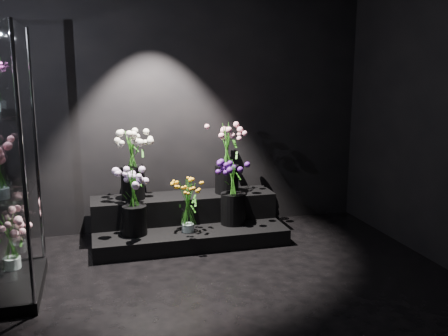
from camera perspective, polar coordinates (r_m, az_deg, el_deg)
name	(u,v)px	position (r m, az deg, el deg)	size (l,w,h in m)	color
floor	(236,307)	(3.86, 1.41, -15.63)	(4.00, 4.00, 0.00)	black
wall_back	(184,100)	(5.39, -4.61, 7.74)	(4.00, 4.00, 0.00)	black
wall_front	(422,189)	(1.66, 21.70, -2.22)	(4.00, 4.00, 0.00)	black
display_riser	(186,221)	(5.24, -4.34, -6.04)	(1.91, 0.85, 0.43)	black
bouquet_orange_bells	(188,206)	(4.88, -4.18, -4.32)	(0.33, 0.33, 0.51)	white
bouquet_lilac	(134,197)	(4.84, -10.26, -3.27)	(0.46, 0.46, 0.64)	black
bouquet_purple	(233,190)	(5.09, 1.05, -2.58)	(0.34, 0.34, 0.66)	black
bouquet_cream_roses	(132,158)	(5.11, -10.47, 1.09)	(0.45, 0.45, 0.70)	black
bouquet_pink_roses	(227,154)	(5.27, 0.32, 1.58)	(0.47, 0.47, 0.74)	black
bouquet_case_base_pink	(10,240)	(4.54, -23.26, -7.54)	(0.36, 0.36, 0.48)	white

